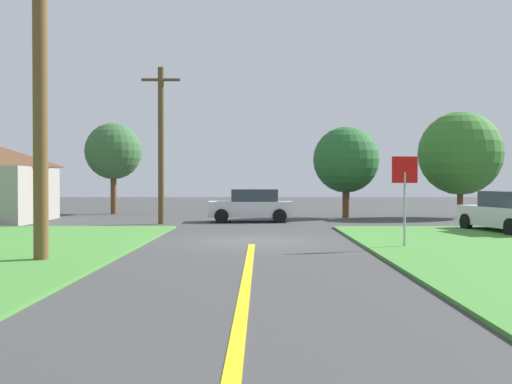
% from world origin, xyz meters
% --- Properties ---
extents(ground_plane, '(120.00, 120.00, 0.00)m').
position_xyz_m(ground_plane, '(0.00, 0.00, 0.00)').
color(ground_plane, '#3E3E3E').
extents(lane_stripe_center, '(0.20, 14.00, 0.01)m').
position_xyz_m(lane_stripe_center, '(0.00, -8.00, 0.01)').
color(lane_stripe_center, yellow).
rests_on(lane_stripe_center, ground).
extents(stop_sign, '(0.78, 0.15, 2.72)m').
position_xyz_m(stop_sign, '(4.52, -2.12, 1.93)').
color(stop_sign, '#9EA0A8').
rests_on(stop_sign, ground).
extents(car_on_crossroad, '(2.66, 4.84, 1.62)m').
position_xyz_m(car_on_crossroad, '(9.84, 3.22, 0.81)').
color(car_on_crossroad, silver).
rests_on(car_on_crossroad, ground).
extents(car_approaching_junction, '(4.17, 2.15, 1.62)m').
position_xyz_m(car_approaching_junction, '(-0.19, 9.96, 0.80)').
color(car_approaching_junction, silver).
rests_on(car_approaching_junction, ground).
extents(utility_pole_near, '(1.80, 0.36, 8.17)m').
position_xyz_m(utility_pole_near, '(-5.08, -5.23, 4.17)').
color(utility_pole_near, brown).
rests_on(utility_pole_near, ground).
extents(utility_pole_mid, '(1.80, 0.28, 7.35)m').
position_xyz_m(utility_pole_mid, '(-4.40, 8.31, 3.81)').
color(utility_pole_mid, brown).
rests_on(utility_pole_mid, ground).
extents(oak_tree_left, '(4.59, 4.59, 5.86)m').
position_xyz_m(oak_tree_left, '(11.30, 13.40, 3.56)').
color(oak_tree_left, brown).
rests_on(oak_tree_left, ground).
extents(pine_tree_center, '(3.49, 3.49, 5.64)m').
position_xyz_m(pine_tree_center, '(-8.87, 17.31, 3.88)').
color(pine_tree_center, brown).
rests_on(pine_tree_center, ground).
extents(oak_tree_right, '(3.64, 3.64, 5.03)m').
position_xyz_m(oak_tree_right, '(4.99, 13.36, 3.20)').
color(oak_tree_right, brown).
rests_on(oak_tree_right, ground).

